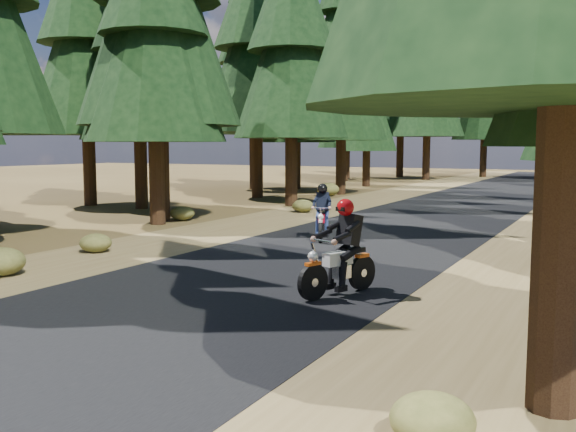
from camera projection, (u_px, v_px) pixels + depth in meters
The scene contains 8 objects.
ground at pixel (251, 281), 12.13m from camera, with size 120.00×120.00×0.00m, color #403017.
road at pixel (351, 245), 16.53m from camera, with size 6.00×100.00×0.01m, color black.
shoulder_l at pixel (204, 234), 18.65m from camera, with size 3.20×100.00×0.01m, color brown.
shoulder_r at pixel (541, 260), 14.40m from camera, with size 3.20×100.00×0.01m, color brown.
pine_forest at pixel (483, 30), 29.79m from camera, with size 34.59×55.08×16.32m.
understory_shrubs at pixel (399, 215), 20.92m from camera, with size 16.06×28.16×0.68m.
rider_lead at pixel (338, 264), 10.93m from camera, with size 1.17×1.92×1.65m.
rider_follow at pixel (322, 221), 17.36m from camera, with size 1.09×1.77×1.52m.
Camera 1 is at (6.16, -10.23, 2.57)m, focal length 40.00 mm.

